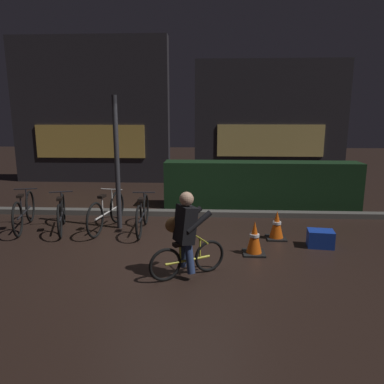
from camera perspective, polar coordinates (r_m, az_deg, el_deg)
name	(u,v)px	position (r m, az deg, el deg)	size (l,w,h in m)	color
ground_plane	(179,250)	(6.32, -2.12, -9.13)	(40.00, 40.00, 0.00)	black
sidewalk_curb	(187,213)	(8.39, -0.81, -3.32)	(12.00, 0.24, 0.12)	#56544F
hedge_row	(261,185)	(9.22, 10.79, 1.15)	(4.80, 0.70, 1.15)	black
storefront_left	(91,111)	(13.01, -15.60, 12.09)	(5.29, 0.54, 4.80)	#262328
storefront_right	(270,121)	(13.23, 12.15, 10.80)	(5.26, 0.54, 4.13)	#262328
street_post	(117,164)	(7.37, -11.70, 4.35)	(0.10, 0.10, 2.65)	#2D2D33
parked_bike_leftmost	(24,212)	(8.11, -24.87, -2.84)	(0.53, 1.67, 0.79)	black
parked_bike_left_mid	(61,214)	(7.71, -19.84, -3.26)	(0.59, 1.56, 0.75)	black
parked_bike_center_left	(107,212)	(7.52, -13.26, -3.13)	(0.46, 1.69, 0.78)	black
parked_bike_center_right	(143,215)	(7.28, -7.78, -3.54)	(0.46, 1.62, 0.75)	black
traffic_cone_near	(254,238)	(6.15, 9.77, -7.19)	(0.36, 0.36, 0.57)	black
traffic_cone_far	(277,225)	(6.97, 13.16, -5.14)	(0.36, 0.36, 0.54)	black
blue_crate	(320,239)	(6.81, 19.53, -6.92)	(0.44, 0.32, 0.30)	#193DB7
cyclist	(185,234)	(5.16, -1.04, -6.66)	(1.05, 0.63, 1.25)	black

